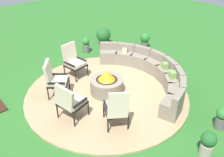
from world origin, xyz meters
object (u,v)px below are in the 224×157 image
object	(u,v)px
fire_pit	(107,84)
curved_stone_bench	(150,71)
lounge_chair_back_left	(69,101)
lounge_chair_back_right	(117,108)
potted_plant_3	(221,118)
potted_plant_5	(145,40)
lounge_chair_front_right	(55,78)
potted_plant_4	(208,143)
lounge_chair_front_left	(73,60)
potted_plant_2	(103,36)
potted_plant_1	(86,45)

from	to	relation	value
fire_pit	curved_stone_bench	world-z (taller)	fire_pit
lounge_chair_back_left	lounge_chair_back_right	xyz separation A→B (m)	(0.96, 0.68, 0.01)
fire_pit	potted_plant_3	world-z (taller)	fire_pit
curved_stone_bench	potted_plant_5	size ratio (longest dim) A/B	6.24
lounge_chair_front_right	potted_plant_3	xyz separation A→B (m)	(3.78, 2.32, -0.29)
curved_stone_bench	potted_plant_3	distance (m)	2.62
potted_plant_3	lounge_chair_back_right	bearing A→B (deg)	-131.35
potted_plant_4	lounge_chair_back_right	bearing A→B (deg)	-155.62
lounge_chair_front_left	potted_plant_2	xyz separation A→B (m)	(-1.48, 2.44, -0.23)
lounge_chair_back_right	potted_plant_2	world-z (taller)	lounge_chair_back_right
lounge_chair_front_right	potted_plant_3	size ratio (longest dim) A/B	1.82
fire_pit	curved_stone_bench	distance (m)	1.54
potted_plant_2	potted_plant_3	distance (m)	5.96
fire_pit	potted_plant_2	xyz separation A→B (m)	(-2.94, 2.26, 0.05)
potted_plant_3	potted_plant_4	world-z (taller)	potted_plant_4
fire_pit	potted_plant_2	size ratio (longest dim) A/B	1.30
lounge_chair_back_right	potted_plant_2	xyz separation A→B (m)	(-4.20, 3.01, -0.21)
fire_pit	lounge_chair_back_right	xyz separation A→B (m)	(1.26, -0.75, 0.27)
lounge_chair_front_left	potted_plant_1	bearing A→B (deg)	-145.72
potted_plant_1	potted_plant_2	world-z (taller)	potted_plant_2
lounge_chair_front_left	lounge_chair_back_right	distance (m)	2.78
potted_plant_2	potted_plant_4	distance (m)	6.46
potted_plant_2	potted_plant_3	bearing A→B (deg)	-10.92
curved_stone_bench	lounge_chair_back_right	distance (m)	2.46
lounge_chair_front_right	potted_plant_3	bearing A→B (deg)	71.08
lounge_chair_back_left	potted_plant_4	bearing A→B (deg)	14.00
lounge_chair_back_right	lounge_chair_front_left	bearing A→B (deg)	106.98
curved_stone_bench	potted_plant_3	bearing A→B (deg)	-8.18
fire_pit	potted_plant_1	world-z (taller)	fire_pit
lounge_chair_back_left	potted_plant_2	xyz separation A→B (m)	(-3.24, 3.69, -0.20)
lounge_chair_front_right	lounge_chair_back_right	bearing A→B (deg)	51.14
lounge_chair_back_right	potted_plant_5	world-z (taller)	lounge_chair_back_right
lounge_chair_back_right	potted_plant_1	bearing A→B (deg)	92.64
curved_stone_bench	potted_plant_5	xyz separation A→B (m)	(-1.89, 1.83, 0.01)
lounge_chair_front_left	lounge_chair_front_right	distance (m)	1.17
potted_plant_4	fire_pit	bearing A→B (deg)	-178.02
lounge_chair_front_left	potted_plant_4	xyz separation A→B (m)	(4.61, 0.29, -0.26)
potted_plant_1	potted_plant_4	distance (m)	6.03
fire_pit	lounge_chair_front_left	distance (m)	1.49
lounge_chair_back_left	potted_plant_2	bearing A→B (deg)	116.96
curved_stone_bench	potted_plant_1	xyz separation A→B (m)	(-3.09, -0.27, -0.02)
lounge_chair_back_right	potted_plant_4	size ratio (longest dim) A/B	1.67
lounge_chair_back_right	potted_plant_5	distance (m)	4.98
potted_plant_3	lounge_chair_front_right	bearing A→B (deg)	-148.48
potted_plant_2	potted_plant_4	bearing A→B (deg)	-19.46
lounge_chair_front_left	lounge_chair_front_right	world-z (taller)	lounge_chair_front_left
potted_plant_1	potted_plant_4	world-z (taller)	potted_plant_4
lounge_chair_back_left	potted_plant_5	bearing A→B (deg)	97.13
curved_stone_bench	lounge_chair_front_right	distance (m)	2.95
potted_plant_2	lounge_chair_back_right	bearing A→B (deg)	-35.65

